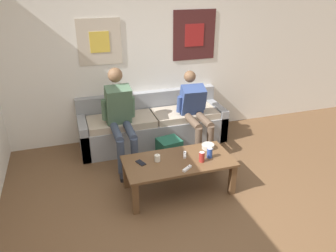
# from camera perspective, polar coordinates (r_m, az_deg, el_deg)

# --- Properties ---
(ground_plane) EXTENTS (18.00, 18.00, 0.00)m
(ground_plane) POSITION_cam_1_polar(r_m,az_deg,el_deg) (3.66, 4.77, -16.71)
(ground_plane) COLOR brown
(wall_back) EXTENTS (10.00, 0.07, 2.55)m
(wall_back) POSITION_cam_1_polar(r_m,az_deg,el_deg) (5.11, -4.87, 11.79)
(wall_back) COLOR white
(wall_back) RESTS_ON ground_plane
(couch) EXTENTS (2.24, 0.71, 0.75)m
(couch) POSITION_cam_1_polar(r_m,az_deg,el_deg) (5.12, -2.68, 0.02)
(couch) COLOR gray
(couch) RESTS_ON ground_plane
(coffee_table) EXTENTS (1.30, 0.63, 0.42)m
(coffee_table) POSITION_cam_1_polar(r_m,az_deg,el_deg) (3.94, 1.83, -6.78)
(coffee_table) COLOR brown
(coffee_table) RESTS_ON ground_plane
(person_seated_adult) EXTENTS (0.47, 0.93, 1.29)m
(person_seated_adult) POSITION_cam_1_polar(r_m,az_deg,el_deg) (4.52, -8.33, 2.05)
(person_seated_adult) COLOR #384256
(person_seated_adult) RESTS_ON ground_plane
(person_seated_teen) EXTENTS (0.47, 0.90, 1.14)m
(person_seated_teen) POSITION_cam_1_polar(r_m,az_deg,el_deg) (4.83, 4.74, 2.85)
(person_seated_teen) COLOR brown
(person_seated_teen) RESTS_ON ground_plane
(backpack) EXTENTS (0.34, 0.35, 0.37)m
(backpack) POSITION_cam_1_polar(r_m,az_deg,el_deg) (4.57, 0.28, -4.59)
(backpack) COLOR #1E5642
(backpack) RESTS_ON ground_plane
(ceramic_bowl) EXTENTS (0.16, 0.16, 0.06)m
(ceramic_bowl) POSITION_cam_1_polar(r_m,az_deg,el_deg) (4.17, 6.98, -3.47)
(ceramic_bowl) COLOR #B7B2A8
(ceramic_bowl) RESTS_ON coffee_table
(pillar_candle) EXTENTS (0.07, 0.07, 0.09)m
(pillar_candle) POSITION_cam_1_polar(r_m,az_deg,el_deg) (3.87, -1.87, -5.61)
(pillar_candle) COLOR silver
(pillar_candle) RESTS_ON coffee_table
(drink_can_blue) EXTENTS (0.07, 0.07, 0.12)m
(drink_can_blue) POSITION_cam_1_polar(r_m,az_deg,el_deg) (3.96, 7.26, -4.67)
(drink_can_blue) COLOR #28479E
(drink_can_blue) RESTS_ON coffee_table
(drink_can_red) EXTENTS (0.07, 0.07, 0.12)m
(drink_can_red) POSITION_cam_1_polar(r_m,az_deg,el_deg) (3.87, 5.91, -5.37)
(drink_can_red) COLOR maroon
(drink_can_red) RESTS_ON coffee_table
(game_controller_near_left) EXTENTS (0.14, 0.11, 0.03)m
(game_controller_near_left) POSITION_cam_1_polar(r_m,az_deg,el_deg) (3.73, 3.35, -7.39)
(game_controller_near_left) COLOR white
(game_controller_near_left) RESTS_ON coffee_table
(game_controller_near_right) EXTENTS (0.08, 0.15, 0.03)m
(game_controller_near_right) POSITION_cam_1_polar(r_m,az_deg,el_deg) (3.99, 2.94, -5.02)
(game_controller_near_right) COLOR white
(game_controller_near_right) RESTS_ON coffee_table
(cell_phone) EXTENTS (0.11, 0.15, 0.01)m
(cell_phone) POSITION_cam_1_polar(r_m,az_deg,el_deg) (3.85, -4.77, -6.39)
(cell_phone) COLOR black
(cell_phone) RESTS_ON coffee_table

